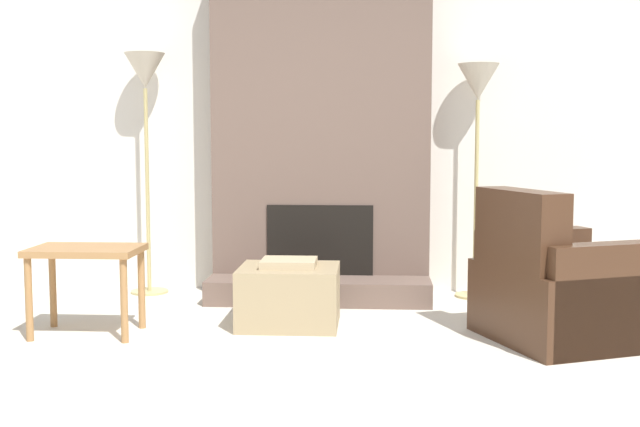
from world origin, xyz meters
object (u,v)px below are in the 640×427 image
Objects in this scene: side_table at (86,261)px; floor_lamp_right at (478,99)px; ottoman at (289,295)px; armchair at (556,292)px; floor_lamp_left at (145,89)px.

side_table is 3.03m from floor_lamp_right.
armchair is at bearing -9.97° from ottoman.
floor_lamp_left is at bearing 89.19° from side_table.
floor_lamp_left is (0.02, 1.31, 1.12)m from side_table.
side_table is (-1.21, -0.31, 0.26)m from ottoman.
armchair is 1.78m from floor_lamp_right.
side_table is at bearing -165.68° from ottoman.
armchair is 1.70× the size of side_table.
floor_lamp_right is (-0.32, 1.29, 1.19)m from armchair.
armchair is at bearing 0.49° from side_table.
floor_lamp_left reaches higher than floor_lamp_right.
side_table is 1.72m from floor_lamp_left.
armchair reaches higher than ottoman.
armchair is 3.35m from floor_lamp_left.
floor_lamp_right is (2.53, 1.31, 1.03)m from side_table.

